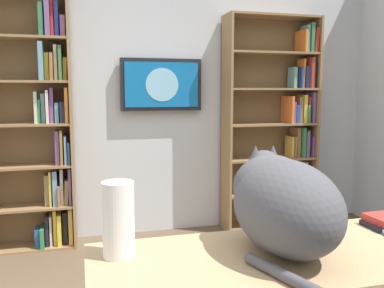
{
  "coord_description": "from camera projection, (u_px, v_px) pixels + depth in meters",
  "views": [
    {
      "loc": [
        0.67,
        1.64,
        1.34
      ],
      "look_at": [
        -0.07,
        -1.08,
        0.98
      ],
      "focal_mm": 38.86,
      "sensor_mm": 36.0,
      "label": 1
    }
  ],
  "objects": [
    {
      "name": "bookshelf_right",
      "position": [
        37.0,
        127.0,
        3.49
      ],
      "size": [
        0.76,
        0.28,
        2.13
      ],
      "color": "#937047",
      "rests_on": "ground"
    },
    {
      "name": "cat",
      "position": [
        281.0,
        201.0,
        1.48
      ],
      "size": [
        0.34,
        0.66,
        0.36
      ],
      "color": "#4C4C51",
      "rests_on": "desk"
    },
    {
      "name": "coffee_mug",
      "position": [
        329.0,
        224.0,
        1.63
      ],
      "size": [
        0.08,
        0.08,
        0.1
      ],
      "primitive_type": "cylinder",
      "color": "#335999",
      "rests_on": "desk"
    },
    {
      "name": "wall_back",
      "position": [
        153.0,
        90.0,
        3.88
      ],
      "size": [
        4.52,
        0.06,
        2.7
      ],
      "primitive_type": "cube",
      "color": "silver",
      "rests_on": "ground"
    },
    {
      "name": "paper_towel_roll",
      "position": [
        118.0,
        219.0,
        1.42
      ],
      "size": [
        0.11,
        0.11,
        0.26
      ],
      "primitive_type": "cylinder",
      "color": "white",
      "rests_on": "desk"
    },
    {
      "name": "desk",
      "position": [
        321.0,
        284.0,
        1.49
      ],
      "size": [
        1.63,
        0.57,
        0.78
      ],
      "color": "tan",
      "rests_on": "ground"
    },
    {
      "name": "bookshelf_left",
      "position": [
        280.0,
        124.0,
        4.08
      ],
      "size": [
        0.92,
        0.28,
        2.05
      ],
      "color": "#937047",
      "rests_on": "ground"
    },
    {
      "name": "wall_mounted_tv",
      "position": [
        161.0,
        85.0,
        3.81
      ],
      "size": [
        0.75,
        0.07,
        0.48
      ],
      "color": "black"
    }
  ]
}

